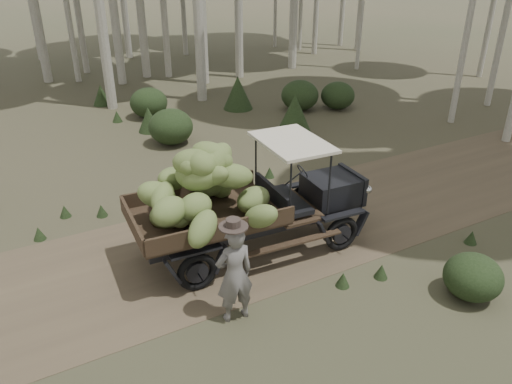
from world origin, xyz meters
The scene contains 5 objects.
ground centered at (0.00, 0.00, 0.00)m, with size 120.00×120.00×0.00m, color #473D2B.
dirt_track centered at (0.00, 0.00, 0.00)m, with size 70.00×4.00×0.01m, color brown.
banana_truck centered at (1.12, -0.42, 1.50)m, with size 5.14×2.65×2.62m.
farmer centered at (0.43, -2.17, 0.92)m, with size 0.68×0.50×1.95m.
undergrowth centered at (2.46, 1.42, 0.54)m, with size 20.81×24.75×1.38m.
Camera 1 is at (-2.54, -8.25, 5.81)m, focal length 35.00 mm.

